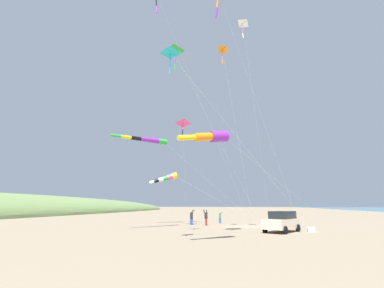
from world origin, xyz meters
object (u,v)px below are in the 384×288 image
at_px(cooler_box, 311,230).
at_px(kite_delta_yellow_midlevel, 170,54).
at_px(kite_delta_orange_high_right, 222,50).
at_px(kite_windsock_striped_overhead, 211,137).
at_px(kite_delta_red_high_left, 175,52).
at_px(person_adult_flyer, 206,217).
at_px(kite_delta_black_fish_shape, 183,124).
at_px(parked_car, 282,221).
at_px(kite_windsock_magenta_far_left, 148,140).
at_px(person_bystander_far, 220,217).
at_px(kite_windsock_white_trailing, 167,178).
at_px(person_child_green_jacket, 278,221).
at_px(person_child_grey_jacket, 192,216).
at_px(kite_delta_rainbow_low_near, 243,25).

bearing_deg(cooler_box, kite_delta_yellow_midlevel, -168.60).
height_order(kite_delta_orange_high_right, kite_delta_yellow_midlevel, kite_delta_yellow_midlevel).
relative_size(kite_windsock_striped_overhead, kite_delta_red_high_left, 0.55).
bearing_deg(person_adult_flyer, kite_delta_black_fish_shape, -91.06).
distance_m(cooler_box, kite_delta_orange_high_right, 19.50).
distance_m(parked_car, kite_windsock_striped_overhead, 12.20).
bearing_deg(kite_delta_orange_high_right, kite_windsock_magenta_far_left, 174.89).
xyz_separation_m(person_bystander_far, kite_delta_yellow_midlevel, (-3.37, -12.81, 17.53)).
relative_size(kite_windsock_striped_overhead, kite_windsock_white_trailing, 0.81).
height_order(kite_windsock_magenta_far_left, kite_delta_yellow_midlevel, kite_delta_yellow_midlevel).
bearing_deg(kite_delta_yellow_midlevel, parked_car, 10.01).
height_order(cooler_box, person_child_green_jacket, person_child_green_jacket).
bearing_deg(kite_windsock_white_trailing, person_child_grey_jacket, -15.99).
height_order(kite_delta_rainbow_low_near, kite_delta_orange_high_right, kite_delta_rainbow_low_near).
bearing_deg(person_child_green_jacket, cooler_box, -69.89).
height_order(kite_delta_red_high_left, kite_delta_black_fish_shape, kite_delta_red_high_left).
distance_m(person_bystander_far, kite_windsock_white_trailing, 8.97).
relative_size(cooler_box, person_bystander_far, 0.42).
relative_size(person_bystander_far, kite_windsock_striped_overhead, 0.13).
bearing_deg(person_child_green_jacket, parked_car, -91.40).
bearing_deg(kite_delta_red_high_left, cooler_box, -3.94).
bearing_deg(parked_car, kite_delta_orange_high_right, -160.77).
distance_m(cooler_box, kite_delta_yellow_midlevel, 22.47).
bearing_deg(person_adult_flyer, person_child_grey_jacket, 159.83).
height_order(person_adult_flyer, kite_windsock_magenta_far_left, kite_windsock_magenta_far_left).
height_order(person_child_grey_jacket, kite_delta_black_fish_shape, kite_delta_black_fish_shape).
bearing_deg(kite_delta_orange_high_right, person_child_grey_jacket, 121.09).
xyz_separation_m(person_child_grey_jacket, kite_delta_red_high_left, (-0.90, -5.40, 19.81)).
height_order(person_adult_flyer, kite_delta_rainbow_low_near, kite_delta_rainbow_low_near).
distance_m(person_adult_flyer, kite_delta_red_high_left, 20.54).
bearing_deg(person_child_grey_jacket, kite_delta_orange_high_right, -58.91).
relative_size(kite_windsock_magenta_far_left, kite_delta_yellow_midlevel, 0.72).
xyz_separation_m(kite_windsock_striped_overhead, kite_windsock_white_trailing, (-8.80, 17.58, -0.88)).
bearing_deg(kite_windsock_magenta_far_left, person_child_grey_jacket, 70.49).
xyz_separation_m(parked_car, person_bystander_far, (-7.05, 10.97, -0.14)).
bearing_deg(person_child_green_jacket, kite_delta_yellow_midlevel, -138.96).
bearing_deg(kite_delta_red_high_left, kite_windsock_magenta_far_left, -126.21).
height_order(person_child_green_jacket, kite_delta_black_fish_shape, kite_delta_black_fish_shape).
distance_m(person_child_grey_jacket, kite_delta_black_fish_shape, 14.21).
xyz_separation_m(person_child_green_jacket, kite_windsock_striped_overhead, (-5.18, -16.79, 6.27)).
relative_size(person_child_green_jacket, kite_delta_yellow_midlevel, 0.06).
height_order(person_bystander_far, kite_delta_rainbow_low_near, kite_delta_rainbow_low_near).
height_order(kite_windsock_striped_overhead, kite_delta_yellow_midlevel, kite_delta_yellow_midlevel).
height_order(parked_car, person_child_green_jacket, parked_car).
height_order(kite_windsock_magenta_far_left, kite_delta_black_fish_shape, kite_delta_black_fish_shape).
height_order(kite_windsock_striped_overhead, kite_windsock_white_trailing, kite_windsock_striped_overhead).
bearing_deg(kite_delta_red_high_left, kite_delta_orange_high_right, -28.78).
bearing_deg(kite_delta_red_high_left, kite_delta_yellow_midlevel, -80.04).
xyz_separation_m(person_child_green_jacket, kite_windsock_magenta_far_left, (-13.19, -8.34, 8.49)).
distance_m(kite_delta_red_high_left, kite_delta_orange_high_right, 7.60).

